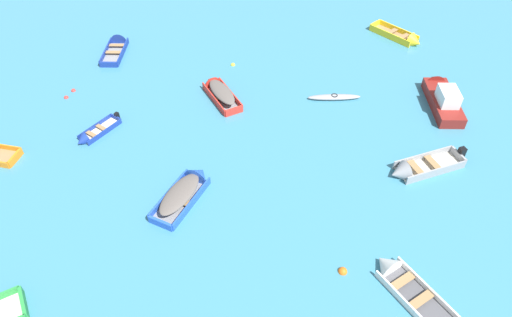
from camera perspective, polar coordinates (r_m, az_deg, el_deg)
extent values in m
cube|color=beige|center=(30.03, -18.66, 3.24)|extent=(2.23, 2.50, 0.08)
cube|color=navy|center=(29.65, -18.16, 3.12)|extent=(1.69, 2.11, 0.34)
cube|color=navy|center=(30.26, -19.26, 3.73)|extent=(1.69, 2.11, 0.34)
cube|color=navy|center=(30.52, -16.89, 4.77)|extent=(0.74, 0.62, 0.34)
cone|color=navy|center=(29.41, -20.69, 2.00)|extent=(1.05, 1.01, 0.86)
cube|color=#937047|center=(29.97, -18.55, 3.67)|extent=(0.80, 0.71, 0.03)
cube|color=#937047|center=(29.66, -19.64, 2.86)|extent=(0.80, 0.71, 0.03)
cube|color=black|center=(30.50, -16.78, 5.05)|extent=(0.33, 0.34, 0.47)
cube|color=beige|center=(27.86, 20.52, -1.01)|extent=(3.91, 2.26, 0.14)
cube|color=gray|center=(27.40, 21.39, -1.60)|extent=(3.73, 1.22, 0.55)
cube|color=gray|center=(28.06, 19.87, 0.16)|extent=(3.73, 1.22, 0.55)
cube|color=gray|center=(28.86, 23.65, 0.25)|extent=(0.50, 1.26, 0.55)
cone|color=gray|center=(26.62, 17.21, -1.74)|extent=(1.22, 1.45, 1.25)
cube|color=#937047|center=(27.77, 21.00, -0.44)|extent=(0.73, 1.23, 0.03)
cube|color=#937047|center=(27.14, 19.13, -1.03)|extent=(0.73, 1.23, 0.03)
cube|color=black|center=(28.84, 24.00, 0.60)|extent=(0.44, 0.42, 0.76)
cube|color=#4C4C51|center=(22.26, 19.23, -16.04)|extent=(2.88, 3.76, 0.10)
cube|color=white|center=(21.79, 18.09, -16.79)|extent=(1.93, 3.31, 0.40)
cube|color=white|center=(22.50, 20.50, -14.91)|extent=(1.93, 3.31, 0.40)
cone|color=white|center=(22.63, 15.71, -12.48)|extent=(1.55, 1.39, 1.30)
cube|color=#937047|center=(22.03, 19.75, -16.07)|extent=(1.25, 0.94, 0.03)
cube|color=#937047|center=(22.29, 17.67, -14.19)|extent=(1.25, 0.94, 0.03)
cube|color=#288C3D|center=(23.09, -26.77, -15.61)|extent=(0.80, 1.42, 0.49)
cube|color=#99754C|center=(39.74, 16.61, 14.35)|extent=(3.20, 3.53, 0.13)
cube|color=yellow|center=(40.14, 17.19, 14.85)|extent=(2.45, 2.96, 0.52)
cube|color=yellow|center=(39.16, 16.13, 14.34)|extent=(2.45, 2.96, 0.52)
cube|color=yellow|center=(40.50, 14.45, 15.69)|extent=(1.03, 0.88, 0.52)
cone|color=yellow|center=(38.83, 19.06, 13.42)|extent=(1.48, 1.43, 1.20)
cube|color=#937047|center=(39.69, 16.46, 14.84)|extent=(1.12, 1.01, 0.03)
cube|color=#937047|center=(39.22, 17.79, 14.18)|extent=(1.12, 1.01, 0.03)
cube|color=orange|center=(29.80, -27.58, 0.06)|extent=(0.48, 1.27, 0.43)
cube|color=maroon|center=(32.62, 22.07, 6.48)|extent=(1.90, 4.74, 0.70)
cone|color=maroon|center=(34.45, 21.04, 8.97)|extent=(1.38, 1.02, 1.32)
cube|color=white|center=(31.83, 22.66, 7.10)|extent=(1.25, 1.75, 0.89)
cube|color=black|center=(32.30, 22.40, 8.14)|extent=(1.08, 0.22, 0.39)
cube|color=gray|center=(31.12, -4.18, 7.37)|extent=(2.49, 3.60, 0.12)
cube|color=red|center=(30.82, -5.26, 7.32)|extent=(1.57, 3.28, 0.49)
cube|color=red|center=(31.21, -3.15, 7.97)|extent=(1.57, 3.28, 0.49)
cube|color=red|center=(29.70, -2.74, 5.87)|extent=(1.16, 0.62, 0.49)
cone|color=red|center=(32.41, -5.61, 9.38)|extent=(1.43, 1.24, 1.19)
cube|color=#937047|center=(30.81, -4.06, 7.62)|extent=(1.17, 0.80, 0.03)
ellipsoid|color=#59514C|center=(30.79, -4.24, 8.22)|extent=(2.32, 3.31, 0.37)
cube|color=gray|center=(24.72, -9.27, -5.15)|extent=(2.88, 3.72, 0.11)
cube|color=blue|center=(24.91, -10.70, -4.33)|extent=(1.87, 3.24, 0.46)
cube|color=blue|center=(24.29, -7.90, -5.47)|extent=(1.87, 3.24, 0.46)
cube|color=blue|center=(23.70, -11.72, -7.85)|extent=(1.29, 0.81, 0.46)
cone|color=blue|center=(25.61, -7.03, -2.00)|extent=(1.61, 1.40, 1.37)
cube|color=#937047|center=(24.42, -9.58, -5.05)|extent=(1.30, 0.96, 0.03)
ellipsoid|color=#59514C|center=(24.32, -9.41, -4.33)|extent=(2.68, 3.42, 0.38)
cube|color=gray|center=(37.37, -17.03, 12.27)|extent=(1.48, 3.48, 0.11)
cube|color=navy|center=(37.50, -18.06, 12.43)|extent=(0.36, 3.54, 0.43)
cube|color=navy|center=(37.10, -16.10, 12.53)|extent=(0.36, 3.54, 0.43)
cube|color=navy|center=(35.86, -17.75, 10.99)|extent=(1.29, 0.23, 0.43)
cone|color=navy|center=(38.81, -16.44, 13.95)|extent=(1.31, 0.91, 1.25)
cube|color=#937047|center=(37.10, -17.18, 12.44)|extent=(1.19, 0.46, 0.03)
cube|color=#937047|center=(37.95, -16.80, 13.27)|extent=(1.19, 0.46, 0.03)
ellipsoid|color=gray|center=(31.45, 9.63, 7.48)|extent=(3.53, 0.65, 0.32)
torus|color=black|center=(31.37, 9.66, 7.69)|extent=(0.44, 0.44, 0.07)
sphere|color=yellow|center=(34.59, -2.87, 11.44)|extent=(0.33, 0.33, 0.33)
sphere|color=red|center=(33.73, -22.37, 6.95)|extent=(0.30, 0.30, 0.30)
sphere|color=orange|center=(22.24, 10.64, -13.56)|extent=(0.43, 0.43, 0.43)
sphere|color=red|center=(34.23, -21.61, 7.77)|extent=(0.31, 0.31, 0.31)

